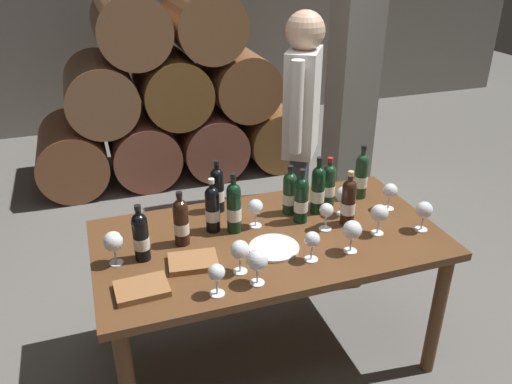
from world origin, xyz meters
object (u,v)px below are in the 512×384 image
object	(u,v)px
dining_table	(269,252)
wine_glass_9	(257,261)
wine_bottle_4	(217,189)
serving_plate	(274,248)
wine_glass_11	(424,211)
wine_bottle_5	(318,189)
tasting_notebook	(193,262)
wine_glass_8	(326,211)
wine_glass_2	(240,251)
wine_glass_4	(390,191)
wine_bottle_0	(212,208)
wine_glass_6	(344,195)
wine_glass_3	(352,231)
wine_glass_10	(255,208)
sommelier_presenting	(301,123)
wine_bottle_10	(181,222)
leather_ledger	(142,289)
wine_bottle_3	(290,193)
wine_glass_0	(113,242)
wine_bottle_1	(234,207)
wine_glass_1	(216,274)
wine_bottle_8	(141,236)
wine_glass_5	(312,240)
wine_bottle_7	(348,202)
wine_bottle_6	(361,175)
wine_bottle_9	(329,184)
wine_glass_7	(380,214)
wine_bottle_2	(301,199)

from	to	relation	value
dining_table	wine_glass_9	size ratio (longest dim) A/B	10.32
wine_bottle_4	serving_plate	size ratio (longest dim) A/B	1.21
wine_glass_9	wine_glass_11	world-z (taller)	wine_glass_9
wine_bottle_5	tasting_notebook	world-z (taller)	wine_bottle_5
wine_glass_8	tasting_notebook	distance (m)	0.71
wine_glass_9	wine_glass_2	bearing A→B (deg)	113.39
wine_glass_9	wine_glass_11	distance (m)	0.94
wine_glass_4	wine_bottle_0	bearing A→B (deg)	174.42
wine_glass_2	wine_glass_6	bearing A→B (deg)	25.55
wine_bottle_4	wine_glass_11	world-z (taller)	wine_bottle_4
wine_glass_3	wine_glass_10	world-z (taller)	wine_glass_3
sommelier_presenting	wine_bottle_10	bearing A→B (deg)	-143.25
wine_glass_4	leather_ledger	size ratio (longest dim) A/B	0.69
wine_bottle_3	tasting_notebook	xyz separation A→B (m)	(-0.59, -0.31, -0.11)
wine_glass_0	serving_plate	bearing A→B (deg)	-9.69
wine_bottle_1	tasting_notebook	size ratio (longest dim) A/B	1.43
wine_bottle_3	wine_glass_4	world-z (taller)	wine_bottle_3
wine_bottle_1	wine_glass_6	bearing A→B (deg)	-2.41
leather_ledger	wine_bottle_4	bearing A→B (deg)	47.83
wine_glass_1	leather_ledger	bearing A→B (deg)	157.87
wine_bottle_10	serving_plate	distance (m)	0.46
wine_glass_10	serving_plate	bearing A→B (deg)	-86.65
wine_bottle_10	leather_ledger	size ratio (longest dim) A/B	1.26
wine_bottle_8	wine_glass_10	size ratio (longest dim) A/B	1.84
wine_glass_5	sommelier_presenting	world-z (taller)	sommelier_presenting
wine_bottle_7	serving_plate	xyz separation A→B (m)	(-0.44, -0.10, -0.12)
wine_bottle_8	wine_glass_9	xyz separation A→B (m)	(0.44, -0.35, -0.01)
wine_bottle_4	wine_glass_5	world-z (taller)	wine_bottle_4
wine_bottle_0	wine_bottle_10	distance (m)	0.19
wine_bottle_6	wine_bottle_7	bearing A→B (deg)	-130.49
wine_bottle_0	wine_glass_10	bearing A→B (deg)	-8.56
wine_glass_3	wine_glass_4	bearing A→B (deg)	37.83
wine_glass_4	wine_glass_11	distance (m)	0.25
wine_glass_0	wine_glass_6	world-z (taller)	wine_glass_0
wine_bottle_7	wine_bottle_9	world-z (taller)	wine_bottle_7
tasting_notebook	wine_glass_2	bearing A→B (deg)	-26.56
wine_glass_6	wine_glass_4	bearing A→B (deg)	-5.96
wine_glass_2	wine_glass_10	size ratio (longest dim) A/B	1.05
wine_glass_7	leather_ledger	distance (m)	1.18
wine_bottle_10	tasting_notebook	bearing A→B (deg)	-87.32
wine_glass_2	wine_bottle_9	bearing A→B (deg)	34.94
wine_bottle_4	wine_glass_1	xyz separation A→B (m)	(-0.19, -0.70, -0.02)
wine_bottle_3	wine_bottle_7	xyz separation A→B (m)	(0.24, -0.20, 0.01)
wine_glass_6	wine_glass_9	world-z (taller)	wine_glass_9
wine_bottle_8	wine_glass_4	distance (m)	1.32
wine_glass_1	serving_plate	size ratio (longest dim) A/B	0.61
wine_glass_0	wine_glass_4	size ratio (longest dim) A/B	1.08
wine_glass_9	wine_bottle_5	bearing A→B (deg)	44.13
wine_glass_6	wine_glass_8	xyz separation A→B (m)	(-0.15, -0.11, -0.01)
wine_bottle_2	wine_glass_11	bearing A→B (deg)	-27.39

